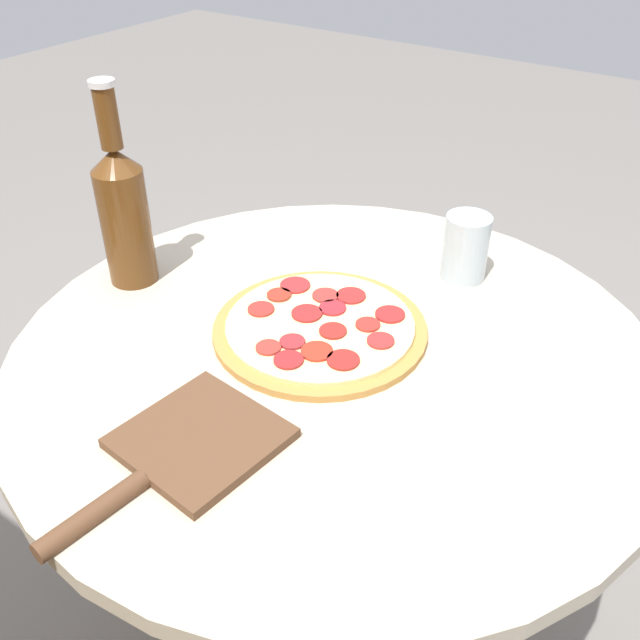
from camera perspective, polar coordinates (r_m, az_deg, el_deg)
table at (r=1.04m, az=1.07°, el=-10.08°), size 0.84×0.84×0.69m
pizza at (r=0.95m, az=0.01°, el=-0.59°), size 0.29×0.29×0.02m
beer_bottle at (r=1.05m, az=-15.45°, el=8.49°), size 0.07×0.07×0.29m
pizza_paddle at (r=0.79m, az=-10.82°, el=-10.17°), size 0.17×0.29×0.02m
drinking_glass at (r=1.07m, az=11.58°, el=5.71°), size 0.07×0.07×0.10m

